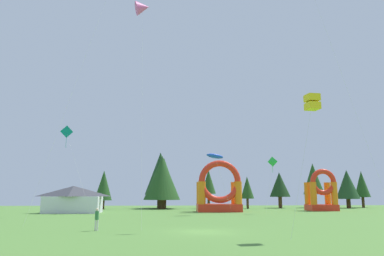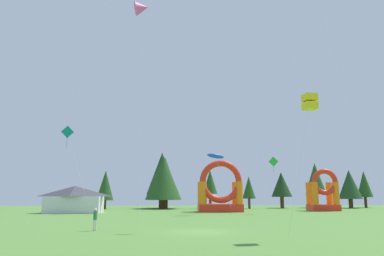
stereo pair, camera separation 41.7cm
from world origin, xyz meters
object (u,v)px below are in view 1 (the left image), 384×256
kite_yellow_box (312,102)px  person_near_camera (97,217)px  inflatable_orange_dome (219,193)px  kite_blue_parafoil (215,156)px  kite_green_diamond (272,163)px  kite_teal_diamond (67,133)px  inflatable_yellow_castle (322,195)px  festival_tent (73,199)px  kite_pink_delta (143,8)px

kite_yellow_box → person_near_camera: bearing=158.7°
person_near_camera → inflatable_orange_dome: bearing=-106.2°
kite_yellow_box → inflatable_orange_dome: (-1.70, 33.26, -5.66)m
kite_blue_parafoil → kite_green_diamond: bearing=13.1°
kite_teal_diamond → inflatable_orange_dome: 23.50m
kite_blue_parafoil → inflatable_yellow_castle: bearing=29.1°
kite_green_diamond → kite_yellow_box: 28.14m
kite_green_diamond → festival_tent: (-27.44, 3.37, -5.00)m
inflatable_yellow_castle → inflatable_orange_dome: (-16.67, -2.62, 0.20)m
kite_blue_parafoil → kite_pink_delta: 21.53m
inflatable_yellow_castle → person_near_camera: bearing=-133.9°
kite_blue_parafoil → person_near_camera: 23.97m
kite_green_diamond → kite_teal_diamond: 27.30m
kite_teal_diamond → kite_blue_parafoil: bearing=6.1°
person_near_camera → festival_tent: festival_tent is taller
kite_yellow_box → person_near_camera: (-14.25, 5.56, -7.40)m
kite_blue_parafoil → inflatable_orange_dome: size_ratio=1.06×
kite_pink_delta → festival_tent: kite_pink_delta is taller
kite_pink_delta → kite_teal_diamond: kite_pink_delta is taller
kite_green_diamond → person_near_camera: 29.86m
kite_pink_delta → kite_teal_diamond: 19.41m
kite_pink_delta → kite_blue_parafoil: bearing=60.5°
kite_blue_parafoil → person_near_camera: kite_blue_parafoil is taller
kite_green_diamond → person_near_camera: bearing=-131.0°
person_near_camera → festival_tent: size_ratio=0.21×
kite_green_diamond → inflatable_yellow_castle: bearing=39.3°
kite_yellow_box → kite_green_diamond: bearing=79.9°
kite_yellow_box → festival_tent: size_ratio=1.17×
person_near_camera → inflatable_orange_dome: 30.46m
kite_green_diamond → inflatable_yellow_castle: kite_green_diamond is taller
inflatable_orange_dome → festival_tent: (-20.81, -2.22, -0.83)m
inflatable_yellow_castle → festival_tent: bearing=-172.6°
kite_pink_delta → person_near_camera: size_ratio=13.10×
kite_green_diamond → kite_teal_diamond: kite_teal_diamond is taller
kite_blue_parafoil → kite_pink_delta: bearing=-119.5°
kite_pink_delta → inflatable_yellow_castle: size_ratio=3.21×
kite_yellow_box → kite_pink_delta: kite_pink_delta is taller
inflatable_yellow_castle → inflatable_orange_dome: 16.88m
kite_yellow_box → kite_pink_delta: size_ratio=0.42×
kite_blue_parafoil → inflatable_yellow_castle: 21.36m
kite_blue_parafoil → kite_yellow_box: bearing=-83.0°
inflatable_yellow_castle → kite_blue_parafoil: bearing=-150.9°
person_near_camera → festival_tent: 26.79m
person_near_camera → kite_pink_delta: bearing=-108.1°
kite_blue_parafoil → kite_green_diamond: 8.35m
kite_pink_delta → inflatable_yellow_castle: bearing=43.4°
person_near_camera → festival_tent: (-8.26, 25.47, 0.91)m
kite_blue_parafoil → kite_pink_delta: kite_pink_delta is taller
kite_yellow_box → festival_tent: 38.88m
person_near_camera → inflatable_yellow_castle: bearing=-125.8°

